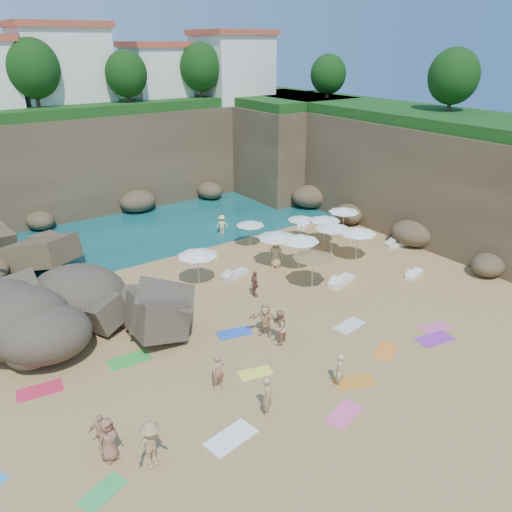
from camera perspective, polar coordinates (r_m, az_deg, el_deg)
ground at (r=26.72m, az=0.19°, el=-7.02°), size 120.00×120.00×0.00m
seawater at (r=52.36m, az=-19.29°, el=7.09°), size 120.00×120.00×0.00m
cliff_back at (r=47.37m, az=-15.79°, el=10.91°), size 44.00×8.00×8.00m
cliff_right at (r=43.06m, az=15.06°, el=9.81°), size 8.00×30.00×8.00m
cliff_corner at (r=50.16m, az=2.91°, el=12.40°), size 10.00×12.00×8.00m
clifftop_buildings at (r=47.54m, az=-16.00°, el=19.79°), size 28.48×9.48×7.00m
clifftop_trees at (r=42.45m, az=-10.44°, el=19.96°), size 35.60×23.82×4.40m
rock_outcrop at (r=26.23m, az=-17.28°, el=-8.83°), size 9.66×8.25×3.30m
parasol_0 at (r=31.41m, az=5.05°, el=2.04°), size 2.46×2.46×2.33m
parasol_1 at (r=31.69m, az=2.45°, el=2.43°), size 2.54×2.54×2.40m
parasol_2 at (r=35.09m, az=-0.66°, el=3.78°), size 2.02×2.02×1.91m
parasol_3 at (r=37.76m, az=10.03°, el=5.23°), size 2.30×2.30×2.17m
parasol_4 at (r=34.07m, az=8.76°, el=3.40°), size 2.35×2.35×2.22m
parasol_5 at (r=29.49m, az=-6.69°, el=0.38°), size 2.39×2.39×2.26m
parasol_6 at (r=29.04m, az=6.57°, el=0.16°), size 2.48×2.48×2.34m
parasol_7 at (r=36.33m, az=5.21°, el=4.36°), size 2.01×2.01×1.90m
parasol_8 at (r=35.83m, az=7.88°, el=4.28°), size 2.23×2.23×2.11m
parasol_11 at (r=33.36m, az=11.59°, el=2.86°), size 2.41×2.41×2.28m
lounger_0 at (r=31.08m, az=-2.42°, el=-2.14°), size 1.94×0.99×0.29m
lounger_1 at (r=36.58m, az=5.35°, el=1.80°), size 1.85×1.19×0.27m
lounger_2 at (r=39.77m, az=5.53°, el=3.60°), size 1.86×1.47×0.28m
lounger_3 at (r=30.64m, az=9.71°, el=-2.85°), size 2.11×1.15×0.31m
lounger_4 at (r=37.15m, az=15.88°, el=1.33°), size 1.91×1.06×0.28m
lounger_5 at (r=32.69m, az=17.63°, el=-1.99°), size 1.70×0.95×0.25m
towel_1 at (r=20.88m, az=10.05°, el=-17.34°), size 1.83×1.26×0.03m
towel_2 at (r=22.56m, az=11.17°, el=-13.91°), size 1.98×1.51×0.03m
towel_3 at (r=18.64m, az=-17.13°, el=-24.38°), size 1.72×1.29×0.03m
towel_5 at (r=19.66m, az=-2.87°, el=-20.03°), size 2.07×1.28×0.03m
towel_6 at (r=26.43m, az=19.78°, el=-8.90°), size 1.99×1.24×0.03m
towel_7 at (r=23.52m, az=-23.49°, el=-13.91°), size 1.94×1.18×0.03m
towel_8 at (r=25.39m, az=-2.49°, el=-8.78°), size 1.86×1.22×0.03m
towel_9 at (r=27.38m, az=19.82°, el=-7.72°), size 1.75×1.08×0.03m
towel_10 at (r=24.82m, az=14.62°, el=-10.44°), size 1.82×1.40×0.03m
towel_11 at (r=24.16m, az=-14.28°, el=-11.43°), size 1.95×1.08×0.03m
towel_12 at (r=22.65m, az=-0.05°, el=-13.21°), size 1.59×1.05×0.03m
towel_13 at (r=26.42m, az=10.64°, el=-7.81°), size 1.82×1.10×0.03m
person_stand_0 at (r=20.07m, az=1.35°, el=-15.71°), size 0.72×0.75×1.73m
person_stand_1 at (r=24.14m, az=2.67°, el=-8.16°), size 1.09×1.00×1.81m
person_stand_2 at (r=37.80m, az=-3.92°, el=3.58°), size 1.05×0.85×1.51m
person_stand_3 at (r=28.44m, az=-0.14°, el=-3.22°), size 0.57×0.98×1.57m
person_stand_4 at (r=32.11m, az=2.30°, el=0.32°), size 1.01×1.04×1.91m
person_stand_5 at (r=30.52m, az=-20.70°, el=-2.67°), size 1.73×0.81×1.80m
person_stand_6 at (r=21.80m, az=9.44°, el=-12.78°), size 0.63×0.67×1.54m
person_lie_0 at (r=18.86m, az=-11.67°, el=-21.95°), size 1.53×2.04×0.49m
person_lie_1 at (r=19.87m, az=-17.06°, el=-20.01°), size 1.44×1.77×0.38m
person_lie_2 at (r=19.44m, az=-16.24°, el=-20.90°), size 1.21×1.86×0.46m
person_lie_3 at (r=25.09m, az=1.04°, el=-8.60°), size 2.35×2.33×0.46m
person_lie_4 at (r=21.77m, az=-4.26°, el=-14.44°), size 0.67×1.63×0.38m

